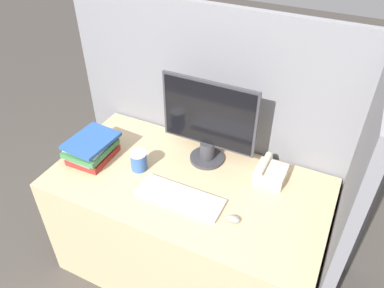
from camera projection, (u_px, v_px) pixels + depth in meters
cubicle_panel_rear at (219, 134)px, 2.32m from camera, size 1.91×0.04×1.58m
cubicle_panel_right at (341, 224)px, 1.76m from camera, size 0.04×0.85×1.58m
desk at (188, 227)px, 2.26m from camera, size 1.51×0.79×0.75m
monitor at (208, 124)px, 2.03m from camera, size 0.54×0.20×0.51m
keyboard at (180, 197)px, 1.93m from camera, size 0.46×0.16×0.02m
mouse at (233, 219)px, 1.80m from camera, size 0.06×0.04×0.03m
coffee_cup at (139, 161)px, 2.08m from camera, size 0.10×0.10×0.11m
book_stack at (91, 148)px, 2.15m from camera, size 0.24×0.30×0.13m
desk_telephone at (270, 173)px, 2.02m from camera, size 0.16×0.18×0.11m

